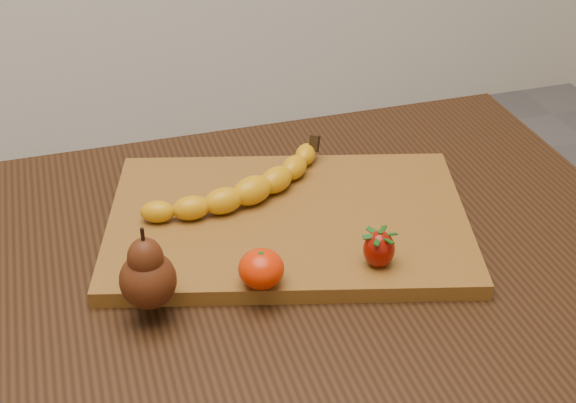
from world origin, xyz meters
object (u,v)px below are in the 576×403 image
object	(u,v)px
pear	(146,267)
table	(257,329)
mandarin	(261,269)
cutting_board	(288,221)

from	to	relation	value
pear	table	bearing A→B (deg)	21.81
pear	mandarin	bearing A→B (deg)	-2.35
cutting_board	mandarin	xyz separation A→B (m)	(-0.07, -0.12, 0.03)
cutting_board	mandarin	bearing A→B (deg)	-103.71
mandarin	table	bearing A→B (deg)	81.94
pear	cutting_board	bearing A→B (deg)	31.89
mandarin	pear	bearing A→B (deg)	177.65
table	mandarin	size ratio (longest dim) A/B	19.52
table	pear	xyz separation A→B (m)	(-0.13, -0.05, 0.17)
pear	mandarin	xyz separation A→B (m)	(0.12, -0.01, -0.03)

